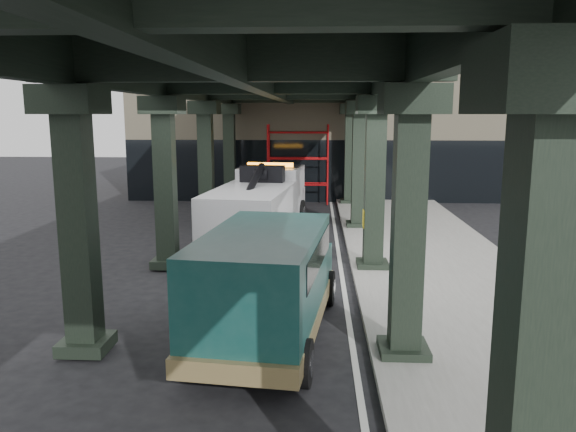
# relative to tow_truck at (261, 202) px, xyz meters

# --- Properties ---
(ground) EXTENTS (90.00, 90.00, 0.00)m
(ground) POSITION_rel_tow_truck_xyz_m (1.08, -6.28, -1.35)
(ground) COLOR black
(ground) RESTS_ON ground
(sidewalk) EXTENTS (5.00, 40.00, 0.15)m
(sidewalk) POSITION_rel_tow_truck_xyz_m (5.58, -4.28, -1.27)
(sidewalk) COLOR gray
(sidewalk) RESTS_ON ground
(lane_stripe) EXTENTS (0.12, 38.00, 0.01)m
(lane_stripe) POSITION_rel_tow_truck_xyz_m (2.78, -4.28, -1.34)
(lane_stripe) COLOR silver
(lane_stripe) RESTS_ON ground
(viaduct) EXTENTS (7.40, 32.00, 6.40)m
(viaduct) POSITION_rel_tow_truck_xyz_m (0.68, -4.28, 4.11)
(viaduct) COLOR black
(viaduct) RESTS_ON ground
(building) EXTENTS (22.00, 10.00, 8.00)m
(building) POSITION_rel_tow_truck_xyz_m (3.08, 13.72, 2.65)
(building) COLOR #C6B793
(building) RESTS_ON ground
(scaffolding) EXTENTS (3.08, 0.88, 4.00)m
(scaffolding) POSITION_rel_tow_truck_xyz_m (1.08, 8.36, 0.76)
(scaffolding) COLOR red
(scaffolding) RESTS_ON ground
(tow_truck) EXTENTS (3.24, 8.62, 2.76)m
(tow_truck) POSITION_rel_tow_truck_xyz_m (0.00, 0.00, 0.00)
(tow_truck) COLOR black
(tow_truck) RESTS_ON ground
(towed_van) EXTENTS (2.83, 5.88, 2.30)m
(towed_van) POSITION_rel_tow_truck_xyz_m (1.07, -9.50, -0.11)
(towed_van) COLOR #134440
(towed_van) RESTS_ON ground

